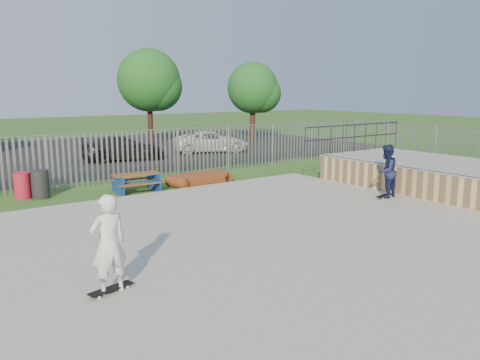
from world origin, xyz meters
TOP-DOWN VIEW (x-y plane):
  - ground at (0.00, 0.00)m, footprint 120.00×120.00m
  - concrete_slab at (0.00, 0.00)m, footprint 15.00×12.00m
  - quarter_pipe at (9.50, 1.04)m, footprint 5.50×7.05m
  - fence at (1.00, 4.59)m, footprint 26.04×16.02m
  - picnic_table at (0.86, 6.97)m, footprint 1.67×1.40m
  - funbox at (3.41, 6.87)m, footprint 2.17×1.26m
  - trash_bin_red at (-2.63, 8.24)m, footprint 0.53×0.53m
  - trash_bin_grey at (-2.13, 7.96)m, footprint 0.57×0.57m
  - parking_lot at (0.00, 19.00)m, footprint 40.00×18.00m
  - car_dark at (3.44, 14.64)m, footprint 4.51×2.54m
  - car_white at (8.93, 14.81)m, footprint 4.83×3.39m
  - tree_mid at (7.67, 20.32)m, footprint 4.06×4.06m
  - tree_right at (14.92, 18.67)m, footprint 3.62×3.62m
  - skateboard_a at (6.79, 0.89)m, footprint 0.82×0.33m
  - skateboard_b at (-3.06, -1.00)m, footprint 0.82×0.37m
  - skater_navy at (6.79, 0.89)m, footprint 0.93×0.78m
  - skater_white at (-3.06, -1.00)m, footprint 0.65×0.44m

SIDE VIEW (x-z plane):
  - ground at x=0.00m, z-range 0.00..0.00m
  - parking_lot at x=0.00m, z-range 0.00..0.02m
  - concrete_slab at x=0.00m, z-range 0.00..0.15m
  - skateboard_a at x=6.79m, z-range 0.15..0.23m
  - skateboard_b at x=-3.06m, z-range 0.15..0.23m
  - funbox at x=3.41m, z-range 0.00..0.41m
  - picnic_table at x=0.86m, z-range 0.01..0.68m
  - trash_bin_red at x=-2.63m, z-range 0.00..0.88m
  - trash_bin_grey at x=-2.13m, z-range 0.00..0.95m
  - quarter_pipe at x=9.50m, z-range -0.54..1.65m
  - car_white at x=8.93m, z-range 0.02..1.24m
  - car_dark at x=3.44m, z-range 0.02..1.25m
  - fence at x=1.00m, z-range 0.00..2.00m
  - skater_navy at x=6.79m, z-range 0.15..1.87m
  - skater_white at x=-3.06m, z-range 0.15..1.87m
  - tree_right at x=14.92m, z-range 0.96..6.54m
  - tree_mid at x=7.67m, z-range 1.09..7.36m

